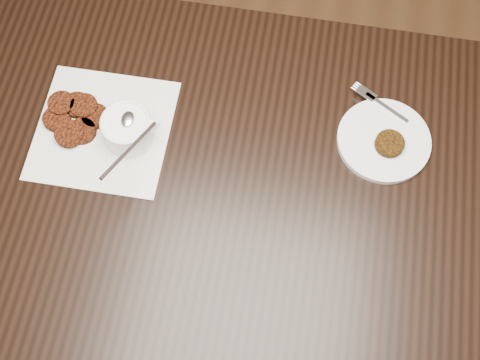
# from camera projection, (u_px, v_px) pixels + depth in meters

# --- Properties ---
(floor) EXTENTS (4.00, 4.00, 0.00)m
(floor) POSITION_uv_depth(u_px,v_px,m) (239.00, 318.00, 1.86)
(floor) COLOR #54341D
(floor) RESTS_ON ground
(table) EXTENTS (1.47, 0.95, 0.75)m
(table) POSITION_uv_depth(u_px,v_px,m) (263.00, 255.00, 1.55)
(table) COLOR black
(table) RESTS_ON floor
(napkin) EXTENTS (0.28, 0.28, 0.00)m
(napkin) POSITION_uv_depth(u_px,v_px,m) (103.00, 130.00, 1.27)
(napkin) COLOR white
(napkin) RESTS_ON table
(sauce_ramekin) EXTENTS (0.18, 0.18, 0.14)m
(sauce_ramekin) POSITION_uv_depth(u_px,v_px,m) (125.00, 122.00, 1.20)
(sauce_ramekin) COLOR white
(sauce_ramekin) RESTS_ON napkin
(patty_cluster) EXTENTS (0.25, 0.25, 0.02)m
(patty_cluster) POSITION_uv_depth(u_px,v_px,m) (75.00, 115.00, 1.27)
(patty_cluster) COLOR #621F0C
(patty_cluster) RESTS_ON napkin
(plate_with_patty) EXTENTS (0.27, 0.27, 0.03)m
(plate_with_patty) POSITION_uv_depth(u_px,v_px,m) (384.00, 139.00, 1.25)
(plate_with_patty) COLOR white
(plate_with_patty) RESTS_ON table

